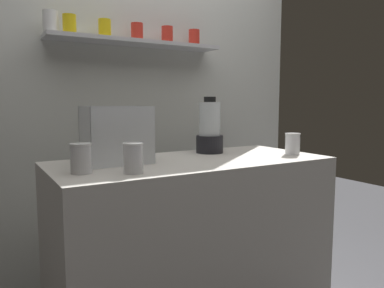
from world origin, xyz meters
TOP-DOWN VIEW (x-y plane):
  - counter at (0.00, 0.00)m, footprint 1.40×0.64m
  - back_wall_unit at (-0.00, 0.77)m, footprint 2.60×0.24m
  - carrot_display_bin at (-0.36, 0.09)m, footprint 0.30×0.21m
  - blender_pitcher at (0.22, 0.17)m, footprint 0.16×0.16m
  - juice_cup_mango_far_left at (-0.58, -0.08)m, footprint 0.09×0.09m
  - juice_cup_pomegranate_left at (-0.39, -0.19)m, footprint 0.08×0.08m
  - juice_cup_beet_middle at (0.58, -0.12)m, footprint 0.08×0.08m

SIDE VIEW (x-z plane):
  - counter at x=0.00m, z-range 0.00..0.90m
  - juice_cup_beet_middle at x=0.58m, z-range 0.89..1.01m
  - juice_cup_mango_far_left at x=-0.58m, z-range 0.89..1.02m
  - juice_cup_pomegranate_left at x=-0.39m, z-range 0.89..1.02m
  - carrot_display_bin at x=-0.36m, z-range 0.85..1.12m
  - blender_pitcher at x=0.22m, z-range 0.87..1.19m
  - back_wall_unit at x=0.00m, z-range 0.01..2.51m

